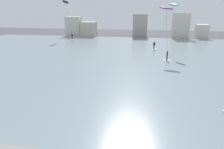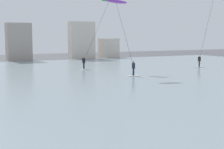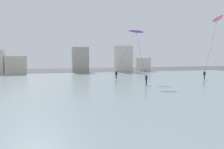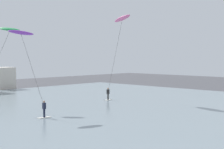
{
  "view_description": "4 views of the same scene",
  "coord_description": "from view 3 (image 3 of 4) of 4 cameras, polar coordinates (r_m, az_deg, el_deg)",
  "views": [
    {
      "loc": [
        4.21,
        -4.18,
        8.23
      ],
      "look_at": [
        1.21,
        12.86,
        2.55
      ],
      "focal_mm": 32.17,
      "sensor_mm": 36.0,
      "label": 1
    },
    {
      "loc": [
        -10.99,
        -1.19,
        4.43
      ],
      "look_at": [
        -2.41,
        15.17,
        2.27
      ],
      "focal_mm": 52.92,
      "sensor_mm": 36.0,
      "label": 2
    },
    {
      "loc": [
        -6.17,
        -1.79,
        4.55
      ],
      "look_at": [
        -0.86,
        17.6,
        2.86
      ],
      "focal_mm": 36.57,
      "sensor_mm": 36.0,
      "label": 3
    },
    {
      "loc": [
        -11.32,
        2.55,
        6.0
      ],
      "look_at": [
        -2.16,
        11.16,
        5.31
      ],
      "focal_mm": 54.27,
      "sensor_mm": 36.0,
      "label": 4
    }
  ],
  "objects": [
    {
      "name": "kitesurfer_green",
      "position": [
        41.98,
        5.03,
        9.31
      ],
      "size": [
        4.74,
        3.19,
        9.25
      ],
      "color": "silver",
      "rests_on": "water_bay"
    },
    {
      "name": "water_bay",
      "position": [
        33.13,
        -4.43,
        -3.01
      ],
      "size": [
        84.0,
        52.0,
        0.1
      ],
      "primitive_type": "cube",
      "color": "gray",
      "rests_on": "ground"
    },
    {
      "name": "kitesurfer_pink",
      "position": [
        44.58,
        24.68,
        11.64
      ],
      "size": [
        3.05,
        3.91,
        11.32
      ],
      "color": "silver",
      "rests_on": "water_bay"
    },
    {
      "name": "far_shore_buildings",
      "position": [
        60.36,
        -11.43,
        3.14
      ],
      "size": [
        42.87,
        4.7,
        7.17
      ],
      "color": "beige",
      "rests_on": "ground"
    },
    {
      "name": "kitesurfer_purple",
      "position": [
        36.23,
        6.38,
        9.0
      ],
      "size": [
        2.64,
        4.21,
        8.59
      ],
      "color": "silver",
      "rests_on": "water_bay"
    }
  ]
}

